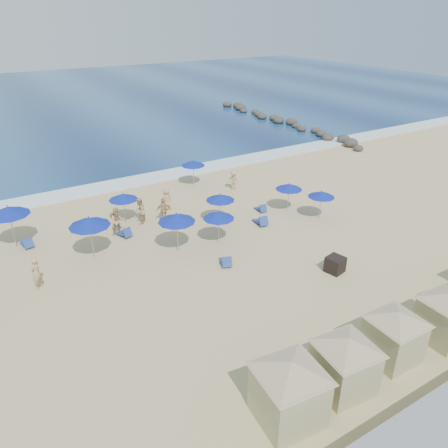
{
  "coord_description": "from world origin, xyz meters",
  "views": [
    {
      "loc": [
        -10.49,
        -17.47,
        12.92
      ],
      "look_at": [
        2.01,
        3.0,
        1.06
      ],
      "focal_mm": 35.0,
      "sensor_mm": 36.0,
      "label": 1
    }
  ],
  "objects_px": {
    "umbrella_9": "(289,187)",
    "beachgoer_5": "(140,211)",
    "umbrella_6": "(220,197)",
    "beachgoer_1": "(118,221)",
    "cabana_3": "(448,310)",
    "umbrella_8": "(193,163)",
    "beachgoer_2": "(164,210)",
    "umbrella_5": "(177,218)",
    "trash_bin": "(335,264)",
    "cabana_0": "(290,383)",
    "beachgoer_0": "(36,273)",
    "rock_jetty": "(283,121)",
    "umbrella_7": "(219,215)",
    "beachgoer_4": "(167,199)",
    "umbrella_2": "(8,211)",
    "umbrella_3": "(123,197)",
    "umbrella_10": "(321,194)",
    "beachgoer_3": "(234,180)",
    "cabana_1": "(346,357)",
    "cabana_2": "(395,329)",
    "umbrella_4": "(89,222)"
  },
  "relations": [
    {
      "from": "cabana_0",
      "to": "beachgoer_5",
      "type": "bearing_deg",
      "value": 85.26
    },
    {
      "from": "cabana_0",
      "to": "beachgoer_4",
      "type": "relative_size",
      "value": 2.88
    },
    {
      "from": "beachgoer_3",
      "to": "umbrella_10",
      "type": "bearing_deg",
      "value": -14.4
    },
    {
      "from": "cabana_2",
      "to": "umbrella_10",
      "type": "relative_size",
      "value": 1.96
    },
    {
      "from": "cabana_2",
      "to": "beachgoer_0",
      "type": "height_order",
      "value": "cabana_2"
    },
    {
      "from": "umbrella_7",
      "to": "umbrella_8",
      "type": "bearing_deg",
      "value": 70.98
    },
    {
      "from": "umbrella_5",
      "to": "umbrella_10",
      "type": "relative_size",
      "value": 1.21
    },
    {
      "from": "umbrella_10",
      "to": "beachgoer_0",
      "type": "height_order",
      "value": "umbrella_10"
    },
    {
      "from": "beachgoer_2",
      "to": "beachgoer_0",
      "type": "bearing_deg",
      "value": 35.52
    },
    {
      "from": "umbrella_3",
      "to": "umbrella_7",
      "type": "distance_m",
      "value": 6.9
    },
    {
      "from": "umbrella_3",
      "to": "beachgoer_0",
      "type": "height_order",
      "value": "umbrella_3"
    },
    {
      "from": "umbrella_8",
      "to": "trash_bin",
      "type": "bearing_deg",
      "value": -88.21
    },
    {
      "from": "umbrella_9",
      "to": "beachgoer_1",
      "type": "xyz_separation_m",
      "value": [
        -11.44,
        2.78,
        -0.94
      ]
    },
    {
      "from": "cabana_0",
      "to": "umbrella_9",
      "type": "height_order",
      "value": "cabana_0"
    },
    {
      "from": "umbrella_5",
      "to": "beachgoer_0",
      "type": "relative_size",
      "value": 1.41
    },
    {
      "from": "cabana_0",
      "to": "umbrella_3",
      "type": "height_order",
      "value": "cabana_0"
    },
    {
      "from": "umbrella_10",
      "to": "beachgoer_3",
      "type": "bearing_deg",
      "value": 106.69
    },
    {
      "from": "umbrella_5",
      "to": "beachgoer_2",
      "type": "xyz_separation_m",
      "value": [
        0.93,
        4.02,
        -1.31
      ]
    },
    {
      "from": "cabana_3",
      "to": "umbrella_4",
      "type": "height_order",
      "value": "umbrella_4"
    },
    {
      "from": "beachgoer_2",
      "to": "beachgoer_5",
      "type": "bearing_deg",
      "value": -12.39
    },
    {
      "from": "umbrella_6",
      "to": "beachgoer_1",
      "type": "distance_m",
      "value": 6.71
    },
    {
      "from": "umbrella_9",
      "to": "cabana_1",
      "type": "bearing_deg",
      "value": -121.62
    },
    {
      "from": "cabana_3",
      "to": "umbrella_6",
      "type": "bearing_deg",
      "value": 99.27
    },
    {
      "from": "umbrella_5",
      "to": "beachgoer_5",
      "type": "xyz_separation_m",
      "value": [
        -0.5,
        4.68,
        -1.27
      ]
    },
    {
      "from": "rock_jetty",
      "to": "beachgoer_4",
      "type": "relative_size",
      "value": 17.08
    },
    {
      "from": "cabana_3",
      "to": "umbrella_4",
      "type": "bearing_deg",
      "value": 126.71
    },
    {
      "from": "cabana_3",
      "to": "umbrella_2",
      "type": "relative_size",
      "value": 1.5
    },
    {
      "from": "umbrella_7",
      "to": "beachgoer_0",
      "type": "bearing_deg",
      "value": 176.15
    },
    {
      "from": "umbrella_8",
      "to": "beachgoer_1",
      "type": "distance_m",
      "value": 9.63
    },
    {
      "from": "beachgoer_4",
      "to": "beachgoer_5",
      "type": "bearing_deg",
      "value": 21.85
    },
    {
      "from": "umbrella_9",
      "to": "beachgoer_4",
      "type": "bearing_deg",
      "value": 146.52
    },
    {
      "from": "umbrella_3",
      "to": "umbrella_10",
      "type": "height_order",
      "value": "umbrella_3"
    },
    {
      "from": "umbrella_8",
      "to": "beachgoer_2",
      "type": "height_order",
      "value": "umbrella_8"
    },
    {
      "from": "cabana_1",
      "to": "umbrella_7",
      "type": "distance_m",
      "value": 12.35
    },
    {
      "from": "umbrella_2",
      "to": "beachgoer_0",
      "type": "relative_size",
      "value": 1.54
    },
    {
      "from": "umbrella_7",
      "to": "beachgoer_5",
      "type": "bearing_deg",
      "value": 120.83
    },
    {
      "from": "rock_jetty",
      "to": "beachgoer_2",
      "type": "bearing_deg",
      "value": -143.75
    },
    {
      "from": "cabana_2",
      "to": "umbrella_2",
      "type": "height_order",
      "value": "umbrella_2"
    },
    {
      "from": "umbrella_4",
      "to": "rock_jetty",
      "type": "bearing_deg",
      "value": 33.97
    },
    {
      "from": "cabana_0",
      "to": "beachgoer_4",
      "type": "height_order",
      "value": "cabana_0"
    },
    {
      "from": "beachgoer_0",
      "to": "beachgoer_4",
      "type": "bearing_deg",
      "value": 164.94
    },
    {
      "from": "umbrella_9",
      "to": "beachgoer_5",
      "type": "bearing_deg",
      "value": 159.69
    },
    {
      "from": "trash_bin",
      "to": "cabana_0",
      "type": "relative_size",
      "value": 0.2
    },
    {
      "from": "cabana_2",
      "to": "beachgoer_2",
      "type": "relative_size",
      "value": 2.37
    },
    {
      "from": "cabana_3",
      "to": "umbrella_8",
      "type": "relative_size",
      "value": 1.89
    },
    {
      "from": "umbrella_7",
      "to": "beachgoer_3",
      "type": "bearing_deg",
      "value": 51.58
    },
    {
      "from": "cabana_2",
      "to": "umbrella_2",
      "type": "relative_size",
      "value": 1.48
    },
    {
      "from": "cabana_0",
      "to": "umbrella_4",
      "type": "xyz_separation_m",
      "value": [
        -2.55,
        14.43,
        0.68
      ]
    },
    {
      "from": "cabana_1",
      "to": "umbrella_5",
      "type": "distance_m",
      "value": 12.67
    },
    {
      "from": "umbrella_7",
      "to": "beachgoer_2",
      "type": "distance_m",
      "value": 4.85
    }
  ]
}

